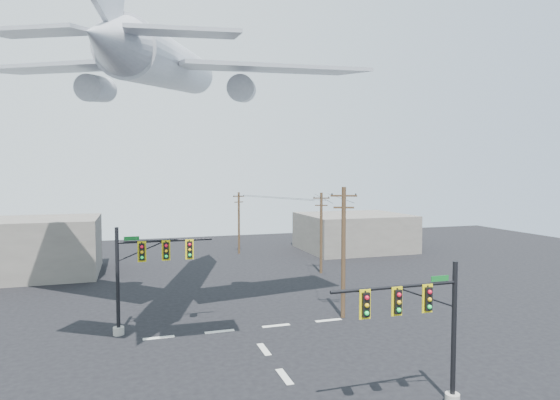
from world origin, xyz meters
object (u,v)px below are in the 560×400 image
object	(u,v)px
utility_pole_b	(321,231)
utility_pole_c	(239,222)
signal_mast_near	(426,328)
airliner	(170,67)
utility_pole_a	(343,250)
signal_mast_far	(142,273)

from	to	relation	value
utility_pole_b	utility_pole_c	distance (m)	15.67
signal_mast_near	airliner	world-z (taller)	airliner
signal_mast_near	utility_pole_b	world-z (taller)	utility_pole_b
signal_mast_near	utility_pole_a	size ratio (longest dim) A/B	0.69
signal_mast_near	airliner	bearing A→B (deg)	118.59
utility_pole_c	airliner	size ratio (longest dim) A/B	0.27
signal_mast_far	airliner	xyz separation A→B (m)	(2.23, 3.27, 14.46)
utility_pole_a	utility_pole_b	world-z (taller)	utility_pole_a
signal_mast_near	signal_mast_far	distance (m)	18.78
airliner	signal_mast_far	bearing A→B (deg)	162.86
signal_mast_near	utility_pole_c	distance (m)	42.88
utility_pole_b	utility_pole_c	size ratio (longest dim) A/B	1.05
utility_pole_a	signal_mast_near	bearing A→B (deg)	-78.27
signal_mast_far	airliner	distance (m)	14.99
utility_pole_c	utility_pole_a	bearing A→B (deg)	-105.95
utility_pole_a	airliner	world-z (taller)	airliner
signal_mast_far	utility_pole_c	xyz separation A→B (m)	(12.91, 28.35, 0.25)
signal_mast_near	utility_pole_a	xyz separation A→B (m)	(2.30, 13.46, 1.30)
utility_pole_a	utility_pole_c	world-z (taller)	utility_pole_a
airliner	utility_pole_a	bearing A→B (deg)	-92.71
utility_pole_c	utility_pole_b	bearing A→B (deg)	-87.08
signal_mast_near	utility_pole_a	world-z (taller)	utility_pole_a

